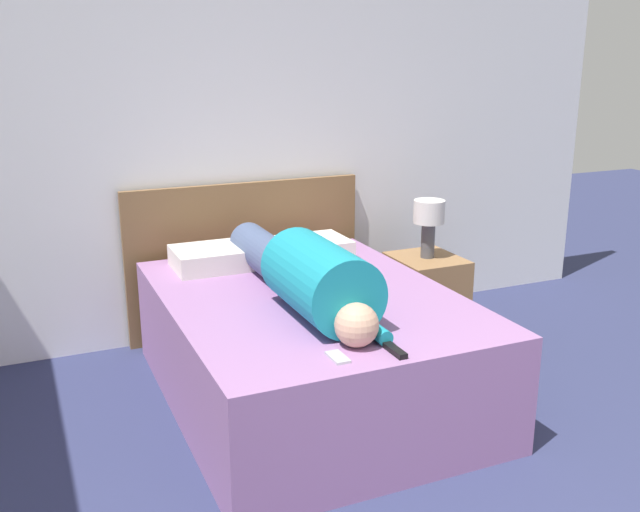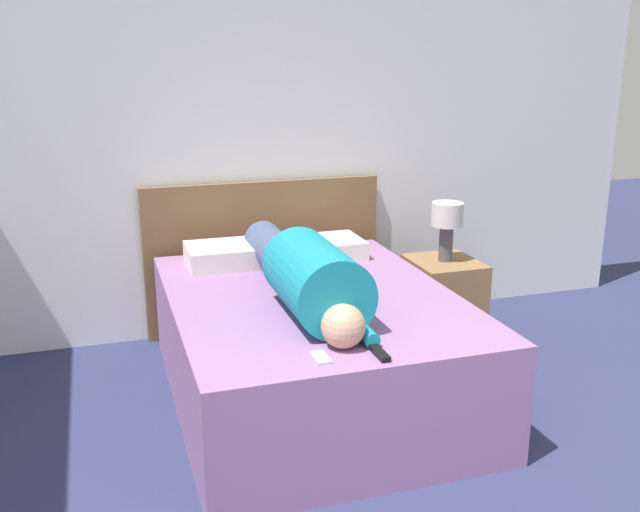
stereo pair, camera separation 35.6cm
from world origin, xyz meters
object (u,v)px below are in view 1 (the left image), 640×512
object	(u,v)px
pillow_near_headboard	(215,258)
tv_remote	(395,351)
nightstand	(425,297)
bed	(309,347)
cell_phone	(338,357)
person_lying	(306,275)
pillow_second	(310,248)
table_lamp	(429,218)

from	to	relation	value
pillow_near_headboard	tv_remote	bearing A→B (deg)	-76.76
nightstand	tv_remote	size ratio (longest dim) A/B	3.62
bed	nightstand	bearing A→B (deg)	26.20
bed	cell_phone	world-z (taller)	cell_phone
bed	nightstand	world-z (taller)	bed
bed	nightstand	size ratio (longest dim) A/B	3.56
nightstand	tv_remote	world-z (taller)	tv_remote
person_lying	tv_remote	distance (m)	0.73
tv_remote	pillow_second	bearing A→B (deg)	80.54
nightstand	tv_remote	bearing A→B (deg)	-126.59
bed	table_lamp	distance (m)	1.28
nightstand	person_lying	world-z (taller)	person_lying
cell_phone	nightstand	bearing A→B (deg)	46.29
table_lamp	pillow_near_headboard	xyz separation A→B (m)	(-1.38, 0.16, -0.15)
nightstand	person_lying	xyz separation A→B (m)	(-1.13, -0.66, 0.49)
bed	nightstand	distance (m)	1.18
table_lamp	bed	bearing A→B (deg)	-153.80
cell_phone	person_lying	bearing A→B (deg)	78.44
tv_remote	cell_phone	size ratio (longest dim) A/B	1.15
table_lamp	pillow_second	xyz separation A→B (m)	(-0.76, 0.16, -0.15)
table_lamp	tv_remote	size ratio (longest dim) A/B	2.53
person_lying	cell_phone	xyz separation A→B (m)	(-0.14, -0.66, -0.15)
pillow_near_headboard	cell_phone	world-z (taller)	pillow_near_headboard
bed	person_lying	distance (m)	0.48
bed	pillow_near_headboard	xyz separation A→B (m)	(-0.32, 0.68, 0.36)
pillow_second	cell_phone	size ratio (longest dim) A/B	3.53
tv_remote	cell_phone	xyz separation A→B (m)	(-0.25, 0.05, -0.01)
nightstand	cell_phone	size ratio (longest dim) A/B	4.17
pillow_second	person_lying	bearing A→B (deg)	-114.12
pillow_near_headboard	cell_phone	size ratio (longest dim) A/B	3.71
person_lying	pillow_second	bearing A→B (deg)	65.88
cell_phone	pillow_second	bearing A→B (deg)	71.28
nightstand	bed	bearing A→B (deg)	-153.80
person_lying	pillow_second	xyz separation A→B (m)	(0.37, 0.82, -0.10)
table_lamp	tv_remote	world-z (taller)	table_lamp
nightstand	table_lamp	size ratio (longest dim) A/B	1.43
pillow_second	table_lamp	bearing A→B (deg)	-11.75
pillow_second	cell_phone	distance (m)	1.56
pillow_near_headboard	pillow_second	size ratio (longest dim) A/B	1.05
pillow_second	tv_remote	xyz separation A→B (m)	(-0.25, -1.53, -0.04)
table_lamp	cell_phone	bearing A→B (deg)	-133.71
bed	cell_phone	xyz separation A→B (m)	(-0.21, -0.80, 0.30)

